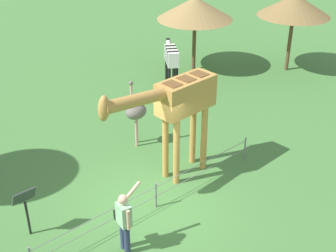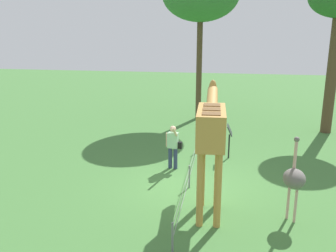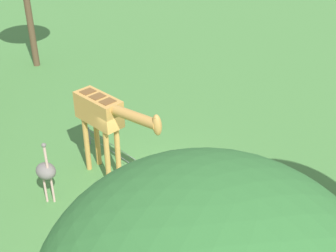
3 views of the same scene
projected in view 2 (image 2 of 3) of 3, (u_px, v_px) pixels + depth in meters
name	position (u px, v px, depth m)	size (l,w,h in m)	color
ground_plane	(192.00, 188.00, 11.58)	(60.00, 60.00, 0.00)	#427538
giraffe	(211.00, 130.00, 9.58)	(3.71, 0.76, 3.32)	#BC8942
visitor	(173.00, 144.00, 12.94)	(0.71, 0.59, 1.67)	navy
ostrich	(294.00, 179.00, 9.35)	(0.70, 0.56, 2.25)	#CC9E93
info_sign	(229.00, 135.00, 13.97)	(0.56, 0.21, 1.32)	black
wire_fence	(189.00, 176.00, 11.49)	(7.05, 0.05, 0.75)	slate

